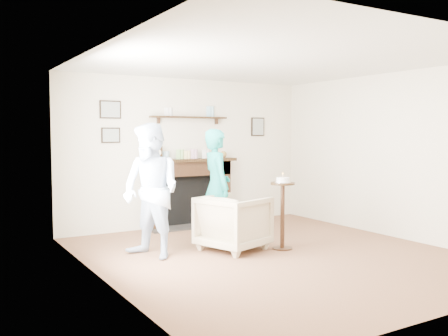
% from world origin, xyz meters
% --- Properties ---
extents(ground, '(5.00, 5.00, 0.00)m').
position_xyz_m(ground, '(0.00, 0.00, 0.00)').
color(ground, brown).
rests_on(ground, ground).
extents(room_shell, '(4.54, 5.02, 2.52)m').
position_xyz_m(room_shell, '(-0.00, 0.69, 1.62)').
color(room_shell, '#F1E6CC').
rests_on(room_shell, ground).
extents(armchair, '(1.03, 1.01, 0.75)m').
position_xyz_m(armchair, '(-0.30, 0.53, 0.00)').
color(armchair, tan).
rests_on(armchair, ground).
extents(man, '(0.92, 1.02, 1.71)m').
position_xyz_m(man, '(-1.42, 0.70, 0.00)').
color(man, silver).
rests_on(man, ground).
extents(woman, '(0.50, 0.66, 1.64)m').
position_xyz_m(woman, '(-0.30, 0.98, 0.00)').
color(woman, teal).
rests_on(woman, ground).
extents(pedestal_table, '(0.33, 0.33, 1.05)m').
position_xyz_m(pedestal_table, '(0.30, 0.22, 0.64)').
color(pedestal_table, black).
rests_on(pedestal_table, ground).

